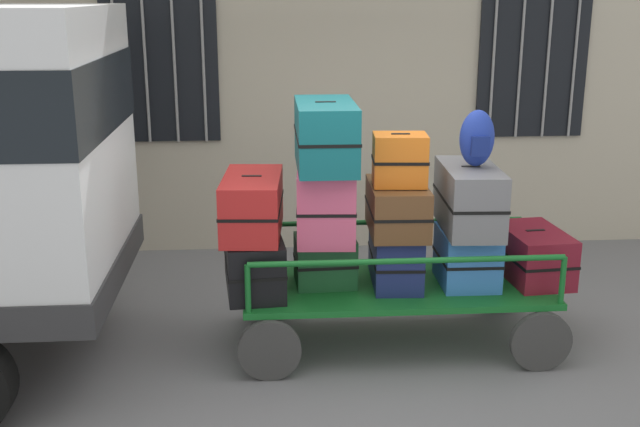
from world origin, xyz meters
The scene contains 16 objects.
ground_plane centered at (0.00, 0.00, 0.00)m, with size 40.00×40.00×0.00m, color slate.
building_wall centered at (0.00, 2.91, 2.50)m, with size 12.00×0.38×5.00m.
luggage_cart centered at (0.31, 0.22, 0.42)m, with size 2.53×1.18×0.52m.
cart_railing centered at (0.31, 0.22, 0.85)m, with size 2.40×1.05×0.39m.
suitcase_left_bottom centered at (-0.83, 0.19, 0.75)m, with size 0.51×0.87×0.45m.
suitcase_left_middle centered at (-0.83, 0.22, 1.21)m, with size 0.51×0.92×0.46m.
suitcase_midleft_bottom centered at (-0.26, 0.26, 0.72)m, with size 0.50×0.43×0.40m.
suitcase_midleft_middle centered at (-0.26, 0.21, 1.20)m, with size 0.49×0.71×0.57m.
suitcase_midleft_top centered at (-0.26, 0.24, 1.74)m, with size 0.46×0.93×0.51m.
suitcase_center_bottom centered at (0.31, 0.26, 0.74)m, with size 0.42×0.75×0.44m.
suitcase_center_middle centered at (0.31, 0.24, 1.15)m, with size 0.48×0.77×0.39m.
suitcase_center_top centered at (0.31, 0.19, 1.55)m, with size 0.44×0.36×0.40m.
suitcase_midright_bottom centered at (0.88, 0.19, 0.75)m, with size 0.46×0.57×0.45m.
suitcase_midright_middle centered at (0.88, 0.22, 1.23)m, with size 0.47×0.91×0.51m.
suitcase_right_bottom centered at (1.45, 0.26, 0.73)m, with size 0.51×0.78×0.42m.
backpack centered at (0.91, 0.20, 1.70)m, with size 0.27×0.22×0.44m.
Camera 1 is at (-0.73, -5.55, 2.79)m, focal length 43.24 mm.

